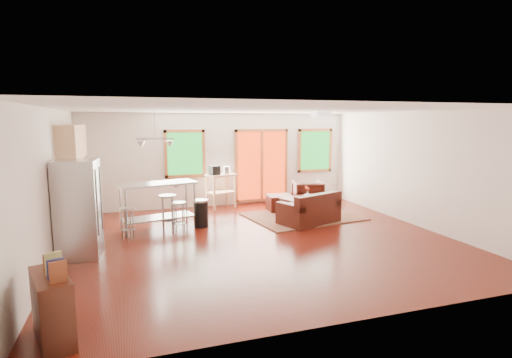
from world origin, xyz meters
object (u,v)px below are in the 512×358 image
object	(u,v)px
loveseat	(310,211)
island	(158,198)
armchair	(307,193)
refrigerator	(79,209)
rug	(303,216)
kitchen_cart	(220,179)
coffee_table	(303,200)
ottoman	(280,203)

from	to	relation	value
loveseat	island	distance (m)	3.48
armchair	refrigerator	bearing A→B (deg)	37.62
rug	loveseat	xyz separation A→B (m)	(-0.11, -0.64, 0.28)
loveseat	kitchen_cart	size ratio (longest dim) A/B	1.33
loveseat	refrigerator	bearing A→B (deg)	169.37
coffee_table	kitchen_cart	bearing A→B (deg)	143.63
coffee_table	refrigerator	xyz separation A→B (m)	(-5.10, -1.76, 0.48)
rug	refrigerator	size ratio (longest dim) A/B	1.52
armchair	rug	bearing A→B (deg)	72.60
kitchen_cart	coffee_table	bearing A→B (deg)	-36.37
loveseat	kitchen_cart	world-z (taller)	kitchen_cart
coffee_table	kitchen_cart	xyz separation A→B (m)	(-1.87, 1.37, 0.43)
refrigerator	armchair	bearing A→B (deg)	30.28
refrigerator	island	distance (m)	2.02
rug	island	size ratio (longest dim) A/B	1.48
island	kitchen_cart	size ratio (longest dim) A/B	1.49
rug	coffee_table	size ratio (longest dim) A/B	2.05
coffee_table	armchair	bearing A→B (deg)	58.38
coffee_table	armchair	distance (m)	0.93
coffee_table	ottoman	world-z (taller)	coffee_table
loveseat	coffee_table	distance (m)	0.95
coffee_table	refrigerator	world-z (taller)	refrigerator
coffee_table	kitchen_cart	distance (m)	2.36
armchair	island	bearing A→B (deg)	28.54
loveseat	coffee_table	xyz separation A→B (m)	(0.25, 0.91, 0.09)
loveseat	kitchen_cart	distance (m)	2.85
coffee_table	ottoman	bearing A→B (deg)	128.21
ottoman	rug	bearing A→B (deg)	-69.98
coffee_table	kitchen_cart	size ratio (longest dim) A/B	1.08
island	kitchen_cart	xyz separation A→B (m)	(1.79, 1.73, 0.09)
armchair	ottoman	bearing A→B (deg)	27.52
coffee_table	island	world-z (taller)	island
ottoman	loveseat	bearing A→B (deg)	-82.76
island	loveseat	bearing A→B (deg)	-9.28
armchair	island	xyz separation A→B (m)	(-4.14, -1.14, 0.32)
kitchen_cart	ottoman	bearing A→B (deg)	-29.86
loveseat	refrigerator	xyz separation A→B (m)	(-4.85, -0.85, 0.57)
armchair	kitchen_cart	bearing A→B (deg)	-0.86
armchair	refrigerator	world-z (taller)	refrigerator
coffee_table	refrigerator	distance (m)	5.41
armchair	island	world-z (taller)	island
coffee_table	kitchen_cart	world-z (taller)	kitchen_cart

